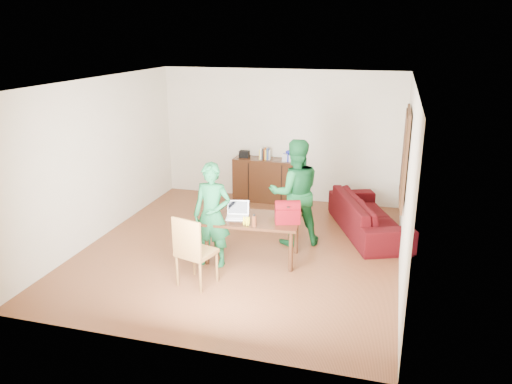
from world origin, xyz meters
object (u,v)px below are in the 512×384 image
(person_far, at_px, (295,192))
(red_bag, at_px, (288,214))
(bottle, at_px, (254,220))
(sofa, at_px, (368,215))
(chair, at_px, (196,264))
(laptop, at_px, (237,215))
(table, at_px, (253,223))
(person_near, at_px, (212,215))

(person_far, xyz_separation_m, red_bag, (0.06, -0.83, -0.08))
(bottle, xyz_separation_m, sofa, (1.56, 1.90, -0.45))
(chair, bearing_deg, sofa, 64.96)
(bottle, xyz_separation_m, red_bag, (0.44, 0.29, 0.04))
(laptop, relative_size, sofa, 0.17)
(table, xyz_separation_m, laptop, (-0.22, -0.07, 0.13))
(table, relative_size, sofa, 0.68)
(table, bearing_deg, person_near, -150.95)
(table, xyz_separation_m, person_near, (-0.53, -0.35, 0.20))
(laptop, xyz_separation_m, red_bag, (0.78, 0.02, 0.09))
(chair, distance_m, person_far, 2.16)
(bottle, distance_m, red_bag, 0.52)
(person_far, relative_size, red_bag, 4.83)
(person_near, relative_size, bottle, 8.52)
(laptop, height_order, red_bag, red_bag)
(chair, bearing_deg, laptop, 87.40)
(bottle, height_order, red_bag, red_bag)
(bottle, bearing_deg, person_far, 71.12)
(red_bag, distance_m, sofa, 2.03)
(person_far, relative_size, sofa, 0.81)
(bottle, bearing_deg, chair, -133.41)
(red_bag, bearing_deg, chair, -155.49)
(bottle, bearing_deg, table, 109.90)
(red_bag, relative_size, sofa, 0.17)
(chair, relative_size, bottle, 5.52)
(laptop, bearing_deg, chair, -120.28)
(person_far, xyz_separation_m, bottle, (-0.38, -1.11, -0.12))
(person_far, bearing_deg, red_bag, 70.52)
(person_near, distance_m, red_bag, 1.12)
(laptop, relative_size, bottle, 2.00)
(table, distance_m, bottle, 0.39)
(laptop, bearing_deg, red_bag, -10.51)
(chair, relative_size, person_near, 0.65)
(person_far, height_order, sofa, person_far)
(table, bearing_deg, chair, -121.85)
(red_bag, bearing_deg, sofa, 38.00)
(table, distance_m, person_near, 0.66)
(bottle, bearing_deg, red_bag, 33.19)
(chair, bearing_deg, bottle, 61.96)
(chair, relative_size, red_bag, 2.81)
(table, bearing_deg, bottle, -74.30)
(person_far, distance_m, red_bag, 0.83)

